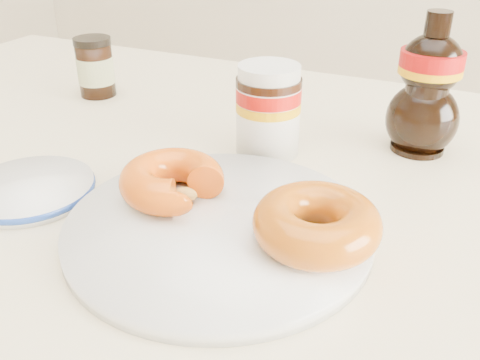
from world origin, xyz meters
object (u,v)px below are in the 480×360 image
at_px(donut_bitten, 172,180).
at_px(dining_table, 211,237).
at_px(blue_rim_saucer, 30,189).
at_px(nutella_jar, 268,107).
at_px(dark_jar, 95,68).
at_px(plate, 219,227).
at_px(donut_whole, 317,223).
at_px(syrup_bottle, 428,85).

bearing_deg(donut_bitten, dining_table, 66.95).
height_order(dining_table, blue_rim_saucer, blue_rim_saucer).
height_order(donut_bitten, nutella_jar, nutella_jar).
bearing_deg(nutella_jar, blue_rim_saucer, -132.81).
relative_size(donut_bitten, blue_rim_saucer, 0.76).
relative_size(donut_bitten, dark_jar, 1.16).
relative_size(plate, nutella_jar, 2.63).
height_order(plate, nutella_jar, nutella_jar).
height_order(donut_whole, blue_rim_saucer, donut_whole).
bearing_deg(nutella_jar, donut_whole, -56.71).
distance_m(plate, blue_rim_saucer, 0.22).
bearing_deg(blue_rim_saucer, plate, 4.99).
bearing_deg(dark_jar, syrup_bottle, 0.21).
height_order(dark_jar, blue_rim_saucer, dark_jar).
distance_m(dining_table, donut_whole, 0.22).
relative_size(syrup_bottle, dark_jar, 1.87).
relative_size(nutella_jar, syrup_bottle, 0.65).
height_order(plate, donut_bitten, donut_bitten).
bearing_deg(dark_jar, plate, -37.61).
relative_size(dark_jar, blue_rim_saucer, 0.66).
height_order(syrup_bottle, blue_rim_saucer, syrup_bottle).
relative_size(plate, donut_bitten, 2.75).
xyz_separation_m(plate, donut_whole, (0.10, 0.00, 0.03)).
xyz_separation_m(plate, dark_jar, (-0.36, 0.28, 0.04)).
bearing_deg(dining_table, donut_whole, -30.15).
bearing_deg(donut_bitten, donut_whole, -27.05).
bearing_deg(plate, blue_rim_saucer, -175.01).
xyz_separation_m(nutella_jar, blue_rim_saucer, (-0.20, -0.21, -0.05)).
relative_size(donut_bitten, donut_whole, 0.94).
xyz_separation_m(donut_whole, nutella_jar, (-0.12, 0.19, 0.03)).
xyz_separation_m(syrup_bottle, dark_jar, (-0.51, -0.00, -0.04)).
relative_size(dining_table, dark_jar, 14.95).
bearing_deg(dark_jar, nutella_jar, -14.31).
relative_size(dining_table, blue_rim_saucer, 9.86).
distance_m(nutella_jar, blue_rim_saucer, 0.29).
relative_size(donut_whole, dark_jar, 1.24).
distance_m(syrup_bottle, dark_jar, 0.51).
xyz_separation_m(dark_jar, blue_rim_saucer, (0.14, -0.30, -0.04)).
relative_size(donut_bitten, syrup_bottle, 0.62).
relative_size(nutella_jar, dark_jar, 1.21).
relative_size(dining_table, syrup_bottle, 7.99).
relative_size(plate, dark_jar, 3.19).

